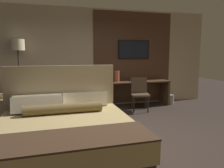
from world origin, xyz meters
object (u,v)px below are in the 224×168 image
object	(u,v)px
armchair_by_window	(4,109)
waste_bin	(170,99)
bed	(66,132)
book	(133,80)
tv	(134,50)
desk_chair	(139,91)
floor_lamp	(18,51)
desk	(136,88)
vase_tall	(117,76)

from	to	relation	value
armchair_by_window	waste_bin	size ratio (longest dim) A/B	3.69
bed	book	world-z (taller)	bed
tv	desk_chair	bearing A→B (deg)	-98.68
bed	floor_lamp	bearing A→B (deg)	109.89
desk	vase_tall	size ratio (longest dim) A/B	6.34
book	waste_bin	distance (m)	1.35
armchair_by_window	vase_tall	distance (m)	3.01
bed	floor_lamp	distance (m)	3.05
desk	book	world-z (taller)	book
bed	desk	bearing A→B (deg)	48.67
book	waste_bin	size ratio (longest dim) A/B	0.80
desk_chair	tv	bearing A→B (deg)	94.96
waste_bin	book	bearing A→B (deg)	174.72
desk_chair	vase_tall	distance (m)	0.81
floor_lamp	waste_bin	distance (m)	4.52
tv	waste_bin	distance (m)	1.89
desk	desk_chair	distance (m)	0.53
desk	floor_lamp	bearing A→B (deg)	179.09
desk	waste_bin	world-z (taller)	desk
desk_chair	vase_tall	bearing A→B (deg)	144.70
vase_tall	bed	bearing A→B (deg)	-122.72
floor_lamp	waste_bin	xyz separation A→B (m)	(4.28, -0.16, -1.46)
bed	vase_tall	size ratio (longest dim) A/B	7.05
waste_bin	floor_lamp	bearing A→B (deg)	177.89
desk	tv	distance (m)	1.16
desk_chair	floor_lamp	size ratio (longest dim) A/B	0.47
desk	waste_bin	xyz separation A→B (m)	(1.09, -0.11, -0.37)
tv	desk_chair	world-z (taller)	tv
desk_chair	book	distance (m)	0.57
vase_tall	floor_lamp	bearing A→B (deg)	179.40
bed	tv	bearing A→B (deg)	51.12
desk_chair	waste_bin	bearing A→B (deg)	32.60
book	tv	bearing A→B (deg)	65.40
desk	book	bearing A→B (deg)	178.03
desk	tv	bearing A→B (deg)	90.00
armchair_by_window	waste_bin	distance (m)	4.60
tv	floor_lamp	world-z (taller)	tv
desk	floor_lamp	world-z (taller)	floor_lamp
bed	tv	xyz separation A→B (m)	(2.24, 2.78, 1.32)
bed	waste_bin	bearing A→B (deg)	36.24
desk	vase_tall	bearing A→B (deg)	177.72
bed	book	xyz separation A→B (m)	(2.14, 2.56, 0.43)
tv	vase_tall	size ratio (longest dim) A/B	3.19
desk_chair	armchair_by_window	distance (m)	3.38
desk	book	size ratio (longest dim) A/B	8.58
book	armchair_by_window	bearing A→B (deg)	-171.67
vase_tall	waste_bin	distance (m)	1.85
bed	armchair_by_window	bearing A→B (deg)	121.14
armchair_by_window	vase_tall	world-z (taller)	vase_tall
book	waste_bin	xyz separation A→B (m)	(1.20, -0.11, -0.62)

